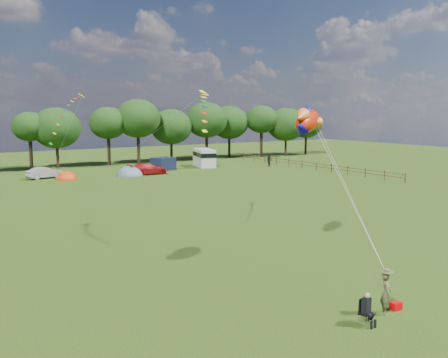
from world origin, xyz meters
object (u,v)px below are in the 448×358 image
walker_a (268,162)px  walker_b (269,159)px  campervan_d (204,157)px  tent_orange (67,179)px  car_c (148,169)px  fish_kite (306,121)px  car_b (45,173)px  kite_flyer (386,293)px  camp_chair (366,306)px  tent_greyblue (130,176)px

walker_a → walker_b: size_ratio=0.93×
campervan_d → tent_orange: 21.97m
car_c → fish_kite: fish_kite is taller
car_c → walker_b: size_ratio=3.12×
car_c → fish_kite: (-7.88, -39.35, 7.08)m
car_b → car_c: bearing=-118.3°
tent_orange → fish_kite: size_ratio=0.80×
car_b → campervan_d: campervan_d is taller
walker_a → walker_b: walker_b is taller
tent_orange → kite_flyer: kite_flyer is taller
kite_flyer → fish_kite: size_ratio=0.51×
tent_orange → walker_a: size_ratio=1.84×
walker_a → fish_kite: bearing=15.7°
car_b → camp_chair: 51.56m
walker_b → tent_greyblue: bearing=7.1°
car_b → tent_greyblue: 10.58m
tent_orange → fish_kite: bearing=-86.4°
walker_b → kite_flyer: bearing=60.4°
camp_chair → walker_a: walker_a is taller
car_b → walker_a: 32.20m
tent_greyblue → fish_kite: fish_kite is taller
car_c → tent_orange: size_ratio=1.82×
walker_a → walker_b: 3.50m
car_c → walker_b: (21.67, 1.46, 0.05)m
campervan_d → fish_kite: (-19.17, -43.60, 6.41)m
tent_greyblue → fish_kite: size_ratio=1.09×
walker_b → tent_orange: bearing=4.5°
campervan_d → fish_kite: fish_kite is taller
walker_b → car_b: bearing=0.5°
car_b → tent_greyblue: (10.01, -3.37, -0.71)m
camp_chair → tent_orange: bearing=72.9°
car_c → campervan_d: campervan_d is taller
kite_flyer → camp_chair: 1.60m
walker_b → walker_a: bearing=53.0°
car_c → tent_orange: car_c is taller
tent_orange → tent_greyblue: tent_greyblue is taller
kite_flyer → camp_chair: kite_flyer is taller
car_c → walker_b: bearing=-85.9°
tent_greyblue → walker_b: size_ratio=2.31×
campervan_d → tent_orange: size_ratio=2.11×
kite_flyer → walker_b: size_ratio=1.09×
car_c → kite_flyer: bearing=167.4°
tent_orange → camp_chair: size_ratio=2.09×
fish_kite → campervan_d: bearing=34.7°
tent_orange → kite_flyer: (-0.48, -48.88, 0.87)m
camp_chair → kite_flyer: bearing=-3.8°
tent_orange → campervan_d: bearing=8.2°
tent_orange → walker_a: walker_a is taller
tent_greyblue → walker_b: walker_b is taller
kite_flyer → tent_greyblue: bearing=31.0°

